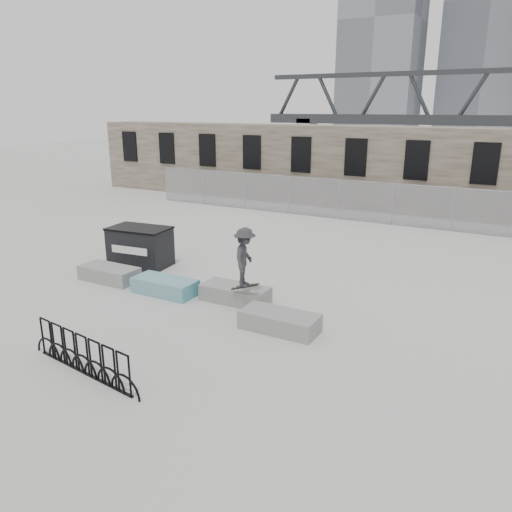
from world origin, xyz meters
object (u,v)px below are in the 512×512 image
at_px(planter_center_left, 165,286).
at_px(bike_rack, 83,355).
at_px(dumpster, 140,246).
at_px(planter_far_left, 109,273).
at_px(planter_center_right, 235,293).
at_px(skateboarder, 245,257).
at_px(planter_offset, 280,321).

distance_m(planter_center_left, bike_rack, 4.89).
bearing_deg(dumpster, planter_far_left, -89.66).
height_order(planter_center_right, skateboarder, skateboarder).
distance_m(planter_center_left, planter_offset, 4.28).
height_order(planter_far_left, planter_center_left, same).
distance_m(planter_far_left, planter_center_left, 2.37).
bearing_deg(skateboarder, planter_center_right, 37.27).
distance_m(bike_rack, skateboarder, 4.99).
height_order(planter_far_left, planter_offset, same).
relative_size(planter_center_right, planter_offset, 1.00).
xyz_separation_m(planter_far_left, planter_center_right, (4.58, 0.43, 0.00)).
height_order(planter_center_left, bike_rack, bike_rack).
bearing_deg(planter_offset, bike_rack, -124.17).
distance_m(planter_far_left, planter_offset, 6.64).
xyz_separation_m(planter_center_left, bike_rack, (1.53, -4.64, 0.18)).
xyz_separation_m(planter_far_left, planter_center_left, (2.37, -0.07, 0.00)).
xyz_separation_m(planter_center_left, planter_offset, (4.23, -0.66, 0.00)).
relative_size(planter_center_left, skateboarder, 1.11).
bearing_deg(planter_center_right, bike_rack, -97.57).
xyz_separation_m(dumpster, skateboarder, (5.37, -1.79, 0.84)).
relative_size(planter_far_left, planter_offset, 1.00).
bearing_deg(planter_center_right, dumpster, 164.22).
relative_size(bike_rack, skateboarder, 1.98).
bearing_deg(skateboarder, planter_center_left, 75.01).
bearing_deg(planter_center_right, planter_center_left, -167.42).
height_order(planter_offset, skateboarder, skateboarder).
bearing_deg(planter_offset, skateboarder, 153.57).
bearing_deg(planter_center_right, skateboarder, -36.61).
distance_m(planter_center_left, dumpster, 3.19).
relative_size(planter_center_left, bike_rack, 0.56).
height_order(dumpster, skateboarder, skateboarder).
bearing_deg(planter_center_right, planter_offset, -29.63).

